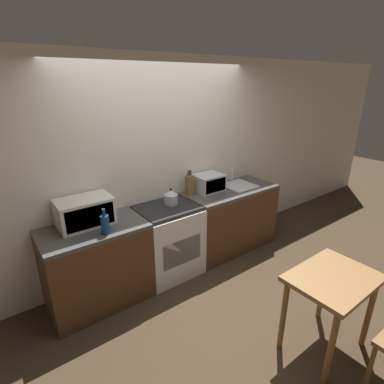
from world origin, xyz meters
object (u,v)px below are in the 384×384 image
object	(u,v)px
microwave	(85,212)
dining_table	(331,289)
stove_range	(168,240)
bottle	(105,224)
toaster_oven	(209,183)
kettle	(171,197)

from	to	relation	value
microwave	dining_table	size ratio (longest dim) A/B	0.72
stove_range	bottle	world-z (taller)	bottle
toaster_oven	microwave	bearing A→B (deg)	-179.32
stove_range	microwave	size ratio (longest dim) A/B	1.65
kettle	bottle	bearing A→B (deg)	-165.31
kettle	bottle	world-z (taller)	bottle
kettle	dining_table	bearing A→B (deg)	-77.12
kettle	bottle	size ratio (longest dim) A/B	0.77
stove_range	dining_table	xyz separation A→B (m)	(0.51, -1.81, 0.18)
stove_range	kettle	bearing A→B (deg)	27.03
kettle	dining_table	size ratio (longest dim) A/B	0.27
stove_range	kettle	world-z (taller)	kettle
kettle	toaster_oven	size ratio (longest dim) A/B	0.53
kettle	toaster_oven	bearing A→B (deg)	7.62
microwave	bottle	distance (m)	0.32
stove_range	bottle	bearing A→B (deg)	-166.70
stove_range	microwave	world-z (taller)	microwave
dining_table	kettle	bearing A→B (deg)	102.88
toaster_oven	dining_table	size ratio (longest dim) A/B	0.51
toaster_oven	dining_table	distance (m)	2.00
bottle	stove_range	bearing A→B (deg)	13.30
kettle	toaster_oven	distance (m)	0.67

